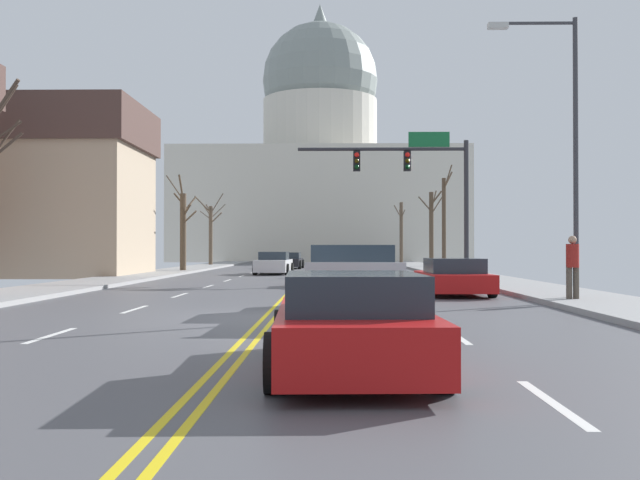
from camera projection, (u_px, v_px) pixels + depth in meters
name	position (u px, v px, depth m)	size (l,w,h in m)	color
ground	(270.00, 316.00, 15.44)	(20.00, 180.00, 0.20)	#4F4F54
signal_gantry	(418.00, 174.00, 32.67)	(7.91, 0.41, 6.76)	#28282D
street_lamp_right	(563.00, 130.00, 19.78)	(2.51, 0.24, 7.84)	#333338
capitol_building	(320.00, 174.00, 86.25)	(33.01, 22.33, 31.46)	beige
sedan_near_00	(338.00, 271.00, 28.63)	(2.01, 4.39, 1.22)	#B71414
sedan_near_01	(453.00, 278.00, 22.88)	(2.17, 4.62, 1.18)	#B71414
pickup_truck_near_02	(353.00, 282.00, 16.16)	(2.40, 5.82, 1.58)	#ADB2B7
sedan_near_03	(351.00, 325.00, 8.58)	(2.11, 4.34, 1.21)	#B71414
sedan_oncoming_00	(274.00, 264.00, 40.90)	(2.13, 4.60, 1.30)	silver
sedan_oncoming_01	(289.00, 261.00, 52.46)	(2.22, 4.46, 1.19)	black
flank_building_00	(20.00, 190.00, 38.11)	(13.34, 7.87, 9.19)	tan
flank_building_02	(50.00, 202.00, 50.91)	(12.07, 7.06, 9.49)	#B2A38E
bare_tree_00	(432.00, 227.00, 53.27)	(1.95, 1.76, 5.70)	#4C3D2D
bare_tree_01	(183.00, 227.00, 43.90)	(2.20, 2.90, 5.95)	#4C3D2D
bare_tree_02	(401.00, 231.00, 66.42)	(1.14, 1.88, 5.76)	brown
bare_tree_03	(211.00, 232.00, 59.12)	(2.52, 1.61, 5.99)	brown
bare_tree_04	(444.00, 220.00, 41.12)	(0.77, 1.85, 6.15)	#4C3D2D
pedestrian_00	(573.00, 264.00, 19.08)	(0.35, 0.34, 1.70)	#4C4238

